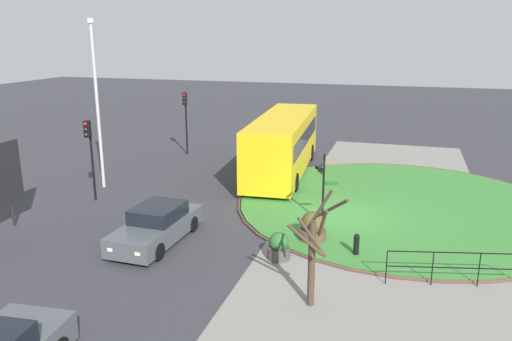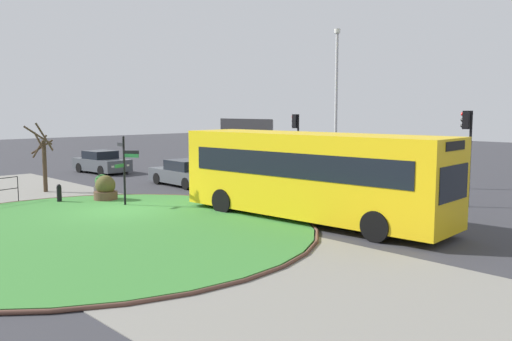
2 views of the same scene
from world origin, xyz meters
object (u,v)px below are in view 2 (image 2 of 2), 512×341
Objects in this scene: signpost_directional at (125,166)px; planter_kerbside at (106,190)px; traffic_light_near at (296,133)px; car_far_lane at (184,174)px; car_near_lane at (102,163)px; bus_yellow at (311,174)px; billboard_left at (246,138)px; street_tree_bare at (43,158)px; planter_near_signpost at (102,185)px; lamppost_tall at (336,103)px; traffic_light_far at (467,137)px; bollard_foreground at (59,194)px.

planter_kerbside is at bearing 178.25° from signpost_directional.
car_far_lane is at bearing 48.95° from traffic_light_near.
car_near_lane reaches higher than car_far_lane.
car_near_lane is at bearing 170.49° from bus_yellow.
street_tree_bare is at bearing -94.01° from billboard_left.
car_far_lane is 4.54× the size of planter_near_signpost.
billboard_left is (-12.99, 8.70, 0.53)m from bus_yellow.
traffic_light_far is at bearing -8.21° from lamppost_tall.
billboard_left is (-2.05, 6.47, 1.63)m from car_far_lane.
traffic_light_far reaches higher than bus_yellow.
planter_kerbside is (-3.89, -11.70, -3.97)m from lamppost_tall.
lamppost_tall reaches higher than planter_near_signpost.
planter_kerbside is (1.75, -5.66, -0.12)m from car_far_lane.
billboard_left is 11.59m from planter_near_signpost.
lamppost_tall is 12.96m from planter_kerbside.
lamppost_tall is at bearing 70.37° from bollard_foreground.
planter_kerbside is (1.92, -0.84, 0.08)m from planter_near_signpost.
traffic_light_far reaches higher than billboard_left.
traffic_light_near is at bearing 80.76° from planter_kerbside.
car_far_lane is at bearing -2.73° from car_near_lane.
street_tree_bare is at bearing -147.94° from planter_near_signpost.
bus_yellow is 2.18× the size of billboard_left.
bollard_foreground is 7.46m from car_far_lane.
planter_near_signpost is at bearing 32.06° from street_tree_bare.
planter_kerbside is at bearing 10.64° from street_tree_bare.
billboard_left is at bearing -17.25° from traffic_light_far.
bus_yellow is 9.06× the size of planter_kerbside.
traffic_light_near is 13.41m from street_tree_bare.
bus_yellow is 1.29× the size of lamppost_tall.
traffic_light_near is at bearing -13.20° from billboard_left.
billboard_left is at bearing 114.97° from signpost_directional.
signpost_directional is 4.11m from planter_near_signpost.
traffic_light_near is at bearing 90.54° from signpost_directional.
planter_near_signpost is (-0.17, -4.82, -0.20)m from car_far_lane.
car_far_lane is at bearing 88.01° from planter_near_signpost.
lamppost_tall is (-5.30, 8.28, 2.75)m from bus_yellow.
traffic_light_near reaches higher than billboard_left.
bus_yellow is at bearing -34.07° from billboard_left.
bus_yellow is at bearing 128.08° from traffic_light_near.
planter_near_signpost is at bearing 156.39° from planter_kerbside.
signpost_directional is 0.86× the size of street_tree_bare.
bus_yellow is 15.64m from billboard_left.
street_tree_bare is at bearing 23.34° from traffic_light_far.
bus_yellow is 3.09× the size of street_tree_bare.
billboard_left is (-15.57, 1.56, -0.70)m from traffic_light_far.
lamppost_tall is 8.35× the size of planter_near_signpost.
street_tree_bare reaches higher than car_far_lane.
bus_yellow is 14.50m from street_tree_bare.
signpost_directional is 0.78× the size of traffic_light_near.
signpost_directional is at bearing -13.31° from planter_near_signpost.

